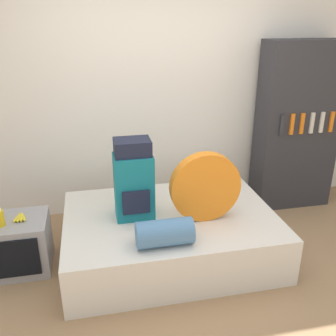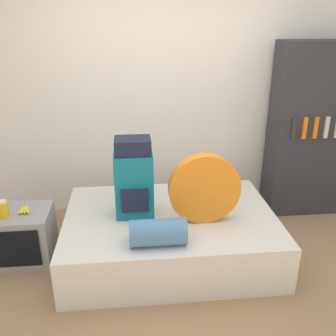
# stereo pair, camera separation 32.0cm
# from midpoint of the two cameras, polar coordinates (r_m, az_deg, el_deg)

# --- Properties ---
(ground_plane) EXTENTS (16.00, 16.00, 0.00)m
(ground_plane) POSITION_cam_midpoint_polar(r_m,az_deg,el_deg) (3.16, 0.83, -19.16)
(ground_plane) COLOR #997551
(wall_back) EXTENTS (8.00, 0.05, 2.60)m
(wall_back) POSITION_cam_midpoint_polar(r_m,az_deg,el_deg) (4.08, -4.34, 11.00)
(wall_back) COLOR white
(wall_back) RESTS_ON ground_plane
(bed) EXTENTS (1.88, 1.32, 0.43)m
(bed) POSITION_cam_midpoint_polar(r_m,az_deg,el_deg) (3.50, -2.34, -10.13)
(bed) COLOR silver
(bed) RESTS_ON ground_plane
(backpack) EXTENTS (0.33, 0.28, 0.71)m
(backpack) POSITION_cam_midpoint_polar(r_m,az_deg,el_deg) (3.24, -8.07, -1.97)
(backpack) COLOR #14707F
(backpack) RESTS_ON bed
(tent_bag) EXTENTS (0.61, 0.11, 0.61)m
(tent_bag) POSITION_cam_midpoint_polar(r_m,az_deg,el_deg) (3.18, 2.83, -2.97)
(tent_bag) COLOR orange
(tent_bag) RESTS_ON bed
(sleeping_roll) EXTENTS (0.44, 0.21, 0.21)m
(sleeping_roll) POSITION_cam_midpoint_polar(r_m,az_deg,el_deg) (2.93, -3.69, -9.90)
(sleeping_roll) COLOR teal
(sleeping_roll) RESTS_ON bed
(television) EXTENTS (0.61, 0.47, 0.48)m
(television) POSITION_cam_midpoint_polar(r_m,az_deg,el_deg) (3.64, -24.90, -10.68)
(television) COLOR #939399
(television) RESTS_ON ground_plane
(banana_bunch) EXTENTS (0.12, 0.16, 0.03)m
(banana_bunch) POSITION_cam_midpoint_polar(r_m,az_deg,el_deg) (3.51, -24.06, -6.93)
(banana_bunch) COLOR yellow
(banana_bunch) RESTS_ON television
(bookshelf) EXTENTS (0.88, 0.38, 1.87)m
(bookshelf) POSITION_cam_midpoint_polar(r_m,az_deg,el_deg) (4.39, 17.06, 5.98)
(bookshelf) COLOR #2D2D33
(bookshelf) RESTS_ON ground_plane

